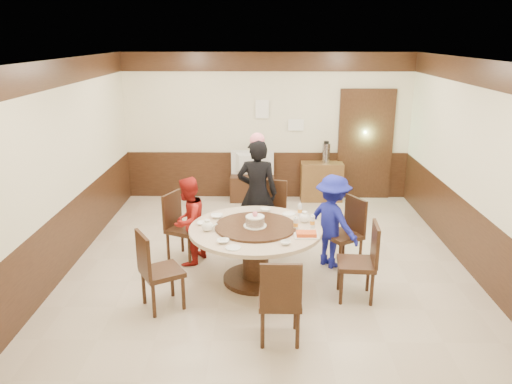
{
  "coord_description": "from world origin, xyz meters",
  "views": [
    {
      "loc": [
        -0.08,
        -6.56,
        3.1
      ],
      "look_at": [
        -0.17,
        -0.23,
        1.1
      ],
      "focal_mm": 35.0,
      "sensor_mm": 36.0,
      "label": 1
    }
  ],
  "objects_px": {
    "person_red": "(188,221)",
    "person_blue": "(333,221)",
    "shrimp_platter": "(306,235)",
    "side_cabinet": "(321,181)",
    "tv_stand": "(252,188)",
    "banquet_table": "(256,243)",
    "birthday_cake": "(255,221)",
    "thermos": "(326,153)",
    "person_standing": "(257,193)",
    "television": "(252,163)"
  },
  "relations": [
    {
      "from": "side_cabinet",
      "to": "thermos",
      "type": "xyz_separation_m",
      "value": [
        0.07,
        0.0,
        0.56
      ]
    },
    {
      "from": "television",
      "to": "thermos",
      "type": "bearing_deg",
      "value": -176.87
    },
    {
      "from": "birthday_cake",
      "to": "shrimp_platter",
      "type": "height_order",
      "value": "birthday_cake"
    },
    {
      "from": "person_blue",
      "to": "television",
      "type": "height_order",
      "value": "person_blue"
    },
    {
      "from": "person_standing",
      "to": "side_cabinet",
      "type": "xyz_separation_m",
      "value": [
        1.23,
        2.21,
        -0.45
      ]
    },
    {
      "from": "person_standing",
      "to": "tv_stand",
      "type": "bearing_deg",
      "value": -81.4
    },
    {
      "from": "person_red",
      "to": "thermos",
      "type": "xyz_separation_m",
      "value": [
        2.24,
        2.86,
        0.31
      ]
    },
    {
      "from": "birthday_cake",
      "to": "tv_stand",
      "type": "height_order",
      "value": "birthday_cake"
    },
    {
      "from": "birthday_cake",
      "to": "side_cabinet",
      "type": "xyz_separation_m",
      "value": [
        1.24,
        3.43,
        -0.47
      ]
    },
    {
      "from": "birthday_cake",
      "to": "side_cabinet",
      "type": "bearing_deg",
      "value": 70.16
    },
    {
      "from": "shrimp_platter",
      "to": "tv_stand",
      "type": "height_order",
      "value": "shrimp_platter"
    },
    {
      "from": "person_red",
      "to": "side_cabinet",
      "type": "xyz_separation_m",
      "value": [
        2.18,
        2.86,
        -0.25
      ]
    },
    {
      "from": "shrimp_platter",
      "to": "thermos",
      "type": "distance_m",
      "value": 3.77
    },
    {
      "from": "person_red",
      "to": "birthday_cake",
      "type": "bearing_deg",
      "value": 80.08
    },
    {
      "from": "shrimp_platter",
      "to": "side_cabinet",
      "type": "relative_size",
      "value": 0.38
    },
    {
      "from": "person_standing",
      "to": "shrimp_platter",
      "type": "distance_m",
      "value": 1.62
    },
    {
      "from": "person_red",
      "to": "thermos",
      "type": "relative_size",
      "value": 3.29
    },
    {
      "from": "birthday_cake",
      "to": "shrimp_platter",
      "type": "bearing_deg",
      "value": -23.35
    },
    {
      "from": "person_blue",
      "to": "television",
      "type": "distance_m",
      "value": 3.12
    },
    {
      "from": "person_red",
      "to": "banquet_table",
      "type": "bearing_deg",
      "value": 81.45
    },
    {
      "from": "tv_stand",
      "to": "birthday_cake",
      "type": "bearing_deg",
      "value": -88.16
    },
    {
      "from": "person_blue",
      "to": "person_red",
      "type": "bearing_deg",
      "value": 47.48
    },
    {
      "from": "birthday_cake",
      "to": "tv_stand",
      "type": "xyz_separation_m",
      "value": [
        -0.11,
        3.4,
        -0.6
      ]
    },
    {
      "from": "person_red",
      "to": "birthday_cake",
      "type": "xyz_separation_m",
      "value": [
        0.94,
        -0.57,
        0.22
      ]
    },
    {
      "from": "banquet_table",
      "to": "person_blue",
      "type": "distance_m",
      "value": 1.16
    },
    {
      "from": "banquet_table",
      "to": "thermos",
      "type": "bearing_deg",
      "value": 69.14
    },
    {
      "from": "person_red",
      "to": "shrimp_platter",
      "type": "distance_m",
      "value": 1.79
    },
    {
      "from": "tv_stand",
      "to": "banquet_table",
      "type": "bearing_deg",
      "value": -88.04
    },
    {
      "from": "person_blue",
      "to": "side_cabinet",
      "type": "height_order",
      "value": "person_blue"
    },
    {
      "from": "birthday_cake",
      "to": "thermos",
      "type": "bearing_deg",
      "value": 69.2
    },
    {
      "from": "shrimp_platter",
      "to": "tv_stand",
      "type": "distance_m",
      "value": 3.79
    },
    {
      "from": "television",
      "to": "side_cabinet",
      "type": "relative_size",
      "value": 1.03
    },
    {
      "from": "person_red",
      "to": "person_blue",
      "type": "xyz_separation_m",
      "value": [
        2.0,
        -0.06,
        0.03
      ]
    },
    {
      "from": "banquet_table",
      "to": "person_red",
      "type": "relative_size",
      "value": 1.36
    },
    {
      "from": "shrimp_platter",
      "to": "television",
      "type": "height_order",
      "value": "television"
    },
    {
      "from": "tv_stand",
      "to": "side_cabinet",
      "type": "height_order",
      "value": "side_cabinet"
    },
    {
      "from": "birthday_cake",
      "to": "person_red",
      "type": "bearing_deg",
      "value": 148.62
    },
    {
      "from": "banquet_table",
      "to": "shrimp_platter",
      "type": "height_order",
      "value": "shrimp_platter"
    },
    {
      "from": "tv_stand",
      "to": "person_red",
      "type": "bearing_deg",
      "value": -106.33
    },
    {
      "from": "banquet_table",
      "to": "television",
      "type": "xyz_separation_m",
      "value": [
        -0.12,
        3.38,
        0.2
      ]
    },
    {
      "from": "tv_stand",
      "to": "television",
      "type": "distance_m",
      "value": 0.49
    },
    {
      "from": "banquet_table",
      "to": "television",
      "type": "bearing_deg",
      "value": 91.96
    },
    {
      "from": "tv_stand",
      "to": "television",
      "type": "bearing_deg",
      "value": 0.0
    },
    {
      "from": "person_standing",
      "to": "side_cabinet",
      "type": "height_order",
      "value": "person_standing"
    },
    {
      "from": "shrimp_platter",
      "to": "tv_stand",
      "type": "xyz_separation_m",
      "value": [
        -0.74,
        3.68,
        -0.53
      ]
    },
    {
      "from": "birthday_cake",
      "to": "tv_stand",
      "type": "bearing_deg",
      "value": 91.84
    },
    {
      "from": "person_red",
      "to": "person_blue",
      "type": "bearing_deg",
      "value": 109.78
    },
    {
      "from": "banquet_table",
      "to": "shrimp_platter",
      "type": "distance_m",
      "value": 0.73
    },
    {
      "from": "birthday_cake",
      "to": "television",
      "type": "relative_size",
      "value": 0.36
    },
    {
      "from": "banquet_table",
      "to": "shrimp_platter",
      "type": "xyz_separation_m",
      "value": [
        0.62,
        -0.3,
        0.24
      ]
    }
  ]
}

